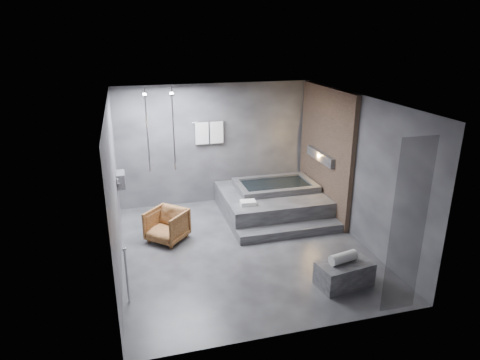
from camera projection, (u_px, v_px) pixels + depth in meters
name	position (u px, v px, depth m)	size (l,w,h in m)	color
room	(261.00, 156.00, 7.88)	(5.00, 5.04, 2.82)	#29292B
tub_deck	(271.00, 202.00, 9.64)	(2.20, 2.00, 0.50)	#2E2E30
tub_step	(290.00, 231.00, 8.61)	(2.20, 0.36, 0.18)	#2E2E30
concrete_bench	(344.00, 274.00, 6.91)	(0.88, 0.48, 0.40)	#313133
driftwood_chair	(167.00, 225.00, 8.34)	(0.67, 0.69, 0.63)	#4C2A13
rolled_towel	(343.00, 258.00, 6.84)	(0.17, 0.17, 0.48)	silver
deck_towel	(248.00, 203.00, 8.84)	(0.31, 0.23, 0.08)	white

